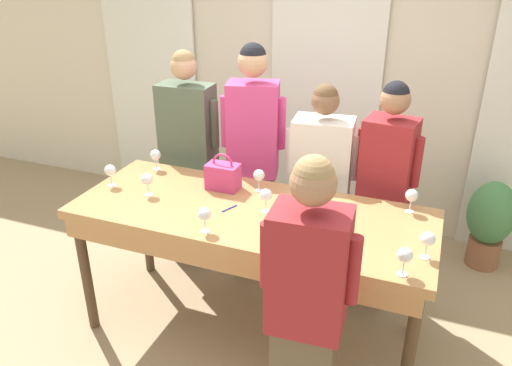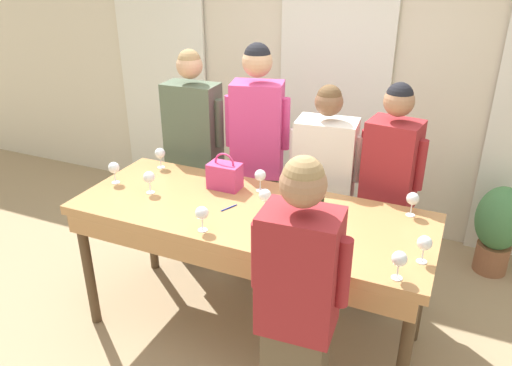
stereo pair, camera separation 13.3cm
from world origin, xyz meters
name	(u,v)px [view 2 (the right image)]	position (x,y,z in m)	size (l,w,h in m)	color
ground_plane	(251,329)	(0.00, 0.00, 0.00)	(18.00, 18.00, 0.00)	tan
wall_back	(336,79)	(0.00, 1.89, 1.40)	(12.00, 0.06, 2.80)	beige
curtain_panel_left	(162,69)	(-1.84, 1.82, 1.34)	(1.02, 0.03, 2.69)	white
curtain_panel_center	(333,87)	(0.00, 1.82, 1.34)	(1.02, 0.03, 2.69)	white
tasting_bar	(249,224)	(0.00, -0.02, 0.88)	(2.30, 0.90, 0.97)	#B27F4C
wine_bottle	(317,205)	(0.43, 0.04, 1.08)	(0.08, 0.08, 0.30)	black
handbag	(225,175)	(-0.29, 0.22, 1.06)	(0.22, 0.14, 0.26)	#C63870
wine_glass_front_left	(425,244)	(1.07, -0.16, 1.08)	(0.08, 0.08, 0.16)	white
wine_glass_front_mid	(114,168)	(-1.04, -0.02, 1.08)	(0.08, 0.08, 0.16)	white
wine_glass_front_right	(202,214)	(-0.15, -0.35, 1.08)	(0.08, 0.08, 0.16)	white
wine_glass_center_left	(160,154)	(-0.90, 0.34, 1.08)	(0.08, 0.08, 0.16)	white
wine_glass_center_mid	(149,178)	(-0.72, -0.05, 1.08)	(0.08, 0.08, 0.16)	white
wine_glass_center_right	(260,176)	(-0.05, 0.28, 1.08)	(0.08, 0.08, 0.16)	white
wine_glass_back_left	(399,260)	(0.98, -0.36, 1.08)	(0.08, 0.08, 0.16)	white
wine_glass_back_mid	(283,234)	(0.37, -0.37, 1.08)	(0.08, 0.08, 0.16)	white
wine_glass_back_right	(413,199)	(0.94, 0.34, 1.08)	(0.08, 0.08, 0.16)	white
wine_glass_near_host	(313,190)	(0.34, 0.21, 1.08)	(0.08, 0.08, 0.16)	white
wine_glass_by_bottle	(265,196)	(0.09, 0.02, 1.08)	(0.08, 0.08, 0.16)	white
napkin	(279,228)	(0.25, -0.14, 0.97)	(0.16, 0.16, 0.00)	white
pen	(229,208)	(-0.13, -0.04, 0.97)	(0.06, 0.12, 0.01)	#193399
guest_olive_jacket	(195,159)	(-0.82, 0.70, 0.92)	(0.54, 0.25, 1.80)	#383D51
guest_pink_top	(257,162)	(-0.26, 0.70, 0.99)	(0.49, 0.34, 1.89)	brown
guest_cream_sweater	(323,193)	(0.28, 0.70, 0.83)	(0.54, 0.32, 1.64)	#473833
guest_striped_shirt	(387,198)	(0.74, 0.70, 0.88)	(0.46, 0.31, 1.71)	#28282D
host_pouring	(297,313)	(0.57, -0.71, 0.87)	(0.48, 0.29, 1.69)	brown
potted_plant	(499,226)	(1.55, 1.48, 0.43)	(0.38, 0.38, 0.77)	#935B3D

